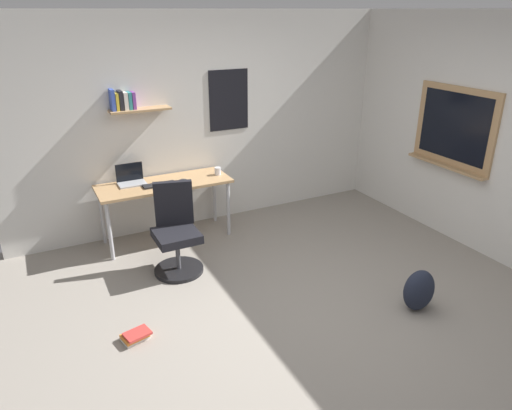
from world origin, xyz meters
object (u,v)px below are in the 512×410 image
at_px(computer_mouse, 183,180).
at_px(backpack, 419,290).
at_px(desk, 165,188).
at_px(coffee_mug, 218,171).
at_px(book_stack_on_floor, 136,336).
at_px(keyboard, 159,185).
at_px(office_chair, 176,234).
at_px(laptop, 131,179).

bearing_deg(computer_mouse, backpack, -59.15).
height_order(desk, coffee_mug, coffee_mug).
distance_m(desk, backpack, 3.00).
bearing_deg(computer_mouse, book_stack_on_floor, -121.66).
distance_m(desk, keyboard, 0.13).
relative_size(desk, keyboard, 4.16).
height_order(backpack, book_stack_on_floor, backpack).
height_order(computer_mouse, coffee_mug, coffee_mug).
xyz_separation_m(office_chair, coffee_mug, (0.79, 0.73, 0.36)).
height_order(office_chair, laptop, laptop).
bearing_deg(office_chair, coffee_mug, 42.82).
distance_m(office_chair, backpack, 2.46).
distance_m(laptop, backpack, 3.33).
distance_m(office_chair, coffee_mug, 1.13).
distance_m(keyboard, book_stack_on_floor, 1.94).
bearing_deg(backpack, computer_mouse, 120.85).
xyz_separation_m(office_chair, keyboard, (0.04, 0.68, 0.33)).
distance_m(keyboard, computer_mouse, 0.28).
xyz_separation_m(laptop, computer_mouse, (0.55, -0.21, -0.04)).
xyz_separation_m(office_chair, laptop, (-0.23, 0.89, 0.37)).
bearing_deg(computer_mouse, keyboard, 180.00).
distance_m(computer_mouse, book_stack_on_floor, 2.06).
relative_size(laptop, book_stack_on_floor, 1.20).
bearing_deg(office_chair, backpack, -44.46).
distance_m(office_chair, book_stack_on_floor, 1.25).
bearing_deg(desk, keyboard, -136.96).
height_order(laptop, coffee_mug, laptop).
bearing_deg(backpack, book_stack_on_floor, 163.08).
distance_m(computer_mouse, coffee_mug, 0.47).
relative_size(desk, coffee_mug, 16.72).
bearing_deg(backpack, keyboard, 125.53).
bearing_deg(desk, backpack, -56.49).
bearing_deg(keyboard, book_stack_on_floor, -114.09).
bearing_deg(keyboard, coffee_mug, 3.83).
xyz_separation_m(coffee_mug, backpack, (0.97, -2.45, -0.57)).
xyz_separation_m(keyboard, book_stack_on_floor, (-0.74, -1.65, -0.70)).
xyz_separation_m(desk, laptop, (-0.35, 0.14, 0.13)).
xyz_separation_m(laptop, coffee_mug, (1.02, -0.16, -0.01)).
distance_m(keyboard, coffee_mug, 0.75).
relative_size(desk, laptop, 4.96).
distance_m(laptop, book_stack_on_floor, 2.06).
bearing_deg(laptop, coffee_mug, -9.06).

